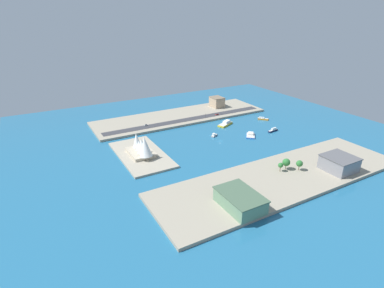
# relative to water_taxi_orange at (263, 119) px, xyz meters

# --- Properties ---
(ground_plane) EXTENTS (440.00, 440.00, 0.00)m
(ground_plane) POSITION_rel_water_taxi_orange_xyz_m (-33.45, 92.80, -1.40)
(ground_plane) COLOR #23668E
(quay_west) EXTENTS (70.00, 240.00, 2.71)m
(quay_west) POSITION_rel_water_taxi_orange_xyz_m (-130.71, 92.80, -0.05)
(quay_west) COLOR #9E937F
(quay_west) RESTS_ON ground_plane
(quay_east) EXTENTS (70.00, 240.00, 2.71)m
(quay_east) POSITION_rel_water_taxi_orange_xyz_m (63.81, 92.80, -0.05)
(quay_east) COLOR #9E937F
(quay_east) RESTS_ON ground_plane
(peninsula_point) EXTENTS (86.63, 43.88, 2.00)m
(peninsula_point) POSITION_rel_water_taxi_orange_xyz_m (-25.43, 184.43, -0.40)
(peninsula_point) COLOR #A89E89
(peninsula_point) RESTS_ON ground_plane
(road_strip) EXTENTS (12.81, 228.00, 0.15)m
(road_strip) POSITION_rel_water_taxi_orange_xyz_m (44.01, 92.80, 1.38)
(road_strip) COLOR #38383D
(road_strip) RESTS_ON quay_east
(water_taxi_orange) EXTENTS (13.02, 12.02, 3.64)m
(water_taxi_orange) POSITION_rel_water_taxi_orange_xyz_m (0.00, 0.00, 0.00)
(water_taxi_orange) COLOR orange
(water_taxi_orange) RESTS_ON ground_plane
(catamaran_blue) EXTENTS (19.40, 18.43, 3.72)m
(catamaran_blue) POSITION_rel_water_taxi_orange_xyz_m (-38.57, 53.01, -0.10)
(catamaran_blue) COLOR blue
(catamaran_blue) RESTS_ON ground_plane
(yacht_sleek_gray) EXTENTS (8.32, 10.96, 3.80)m
(yacht_sleek_gray) POSITION_rel_water_taxi_orange_xyz_m (-17.74, 90.72, -0.09)
(yacht_sleek_gray) COLOR #999EA3
(yacht_sleek_gray) RESTS_ON ground_plane
(ferry_yellow_fast) EXTENTS (17.58, 24.74, 5.44)m
(ferry_yellow_fast) POSITION_rel_water_taxi_orange_xyz_m (7.73, 56.67, 0.53)
(ferry_yellow_fast) COLOR yellow
(ferry_yellow_fast) RESTS_ON ground_plane
(patrol_launch_navy) EXTENTS (5.14, 16.27, 4.47)m
(patrol_launch_navy) POSITION_rel_water_taxi_orange_xyz_m (-39.89, 19.30, 0.23)
(patrol_launch_navy) COLOR #1E284C
(patrol_launch_navy) RESTS_ON ground_plane
(warehouse_low_gray) EXTENTS (26.66, 26.47, 13.26)m
(warehouse_low_gray) POSITION_rel_water_taxi_orange_xyz_m (-146.62, 40.77, 7.97)
(warehouse_low_gray) COLOR gray
(warehouse_low_gray) RESTS_ON quay_west
(terminal_long_green) EXTENTS (36.60, 24.86, 11.21)m
(terminal_long_green) POSITION_rel_water_taxi_orange_xyz_m (-148.70, 153.74, 6.94)
(terminal_long_green) COLOR slate
(terminal_long_green) RESTS_ON quay_west
(apartment_midrise_tan) EXTENTS (20.70, 16.69, 14.82)m
(apartment_midrise_tan) POSITION_rel_water_taxi_orange_xyz_m (75.21, 25.66, 8.75)
(apartment_midrise_tan) COLOR tan
(apartment_midrise_tan) RESTS_ON quay_east
(pickup_red) EXTENTS (1.89, 4.71, 1.63)m
(pickup_red) POSITION_rel_water_taxi_orange_xyz_m (41.57, 47.67, 2.25)
(pickup_red) COLOR black
(pickup_red) RESTS_ON road_strip
(van_white) EXTENTS (1.99, 4.93, 1.51)m
(van_white) POSITION_rel_water_taxi_orange_xyz_m (48.35, 150.46, 2.20)
(van_white) COLOR black
(van_white) RESTS_ON road_strip
(traffic_light_waterfront) EXTENTS (0.36, 0.36, 6.50)m
(traffic_light_waterfront) POSITION_rel_water_taxi_orange_xyz_m (36.50, 69.48, 5.65)
(traffic_light_waterfront) COLOR black
(traffic_light_waterfront) RESTS_ON quay_east
(opera_landmark) EXTENTS (37.80, 23.16, 24.05)m
(opera_landmark) POSITION_rel_water_taxi_orange_xyz_m (-28.93, 184.43, 9.53)
(opera_landmark) COLOR #BCAD93
(opera_landmark) RESTS_ON peninsula_point
(park_tree_cluster) EXTENTS (13.53, 21.40, 10.59)m
(park_tree_cluster) POSITION_rel_water_taxi_orange_xyz_m (-124.96, 79.76, 8.12)
(park_tree_cluster) COLOR brown
(park_tree_cluster) RESTS_ON quay_west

